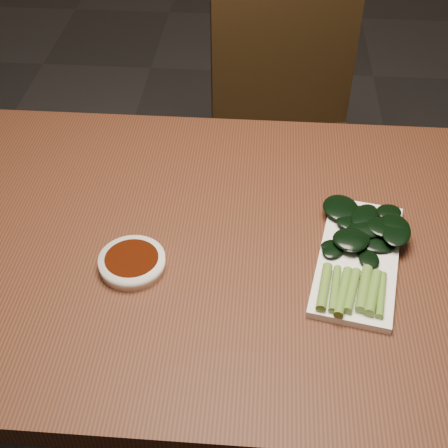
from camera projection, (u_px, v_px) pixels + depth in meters
The scene contains 6 objects.
ground at pixel (237, 445), 1.64m from camera, with size 6.00×6.00×0.00m, color #2D2B2A.
table at pixel (242, 267), 1.18m from camera, with size 1.40×0.80×0.75m.
chair_far at pixel (288, 136), 1.84m from camera, with size 0.50×0.50×0.89m.
sauce_bowl at pixel (132, 262), 1.08m from camera, with size 0.11×0.11×0.02m.
serving_plate at pixel (358, 259), 1.09m from camera, with size 0.19×0.32×0.01m.
gai_lan at pixel (362, 241), 1.10m from camera, with size 0.18×0.30×0.02m.
Camera 1 is at (0.03, -0.82, 1.54)m, focal length 50.00 mm.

